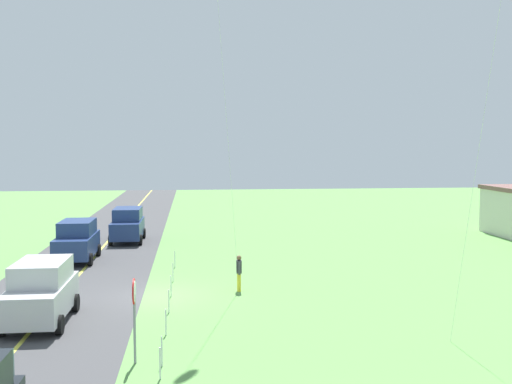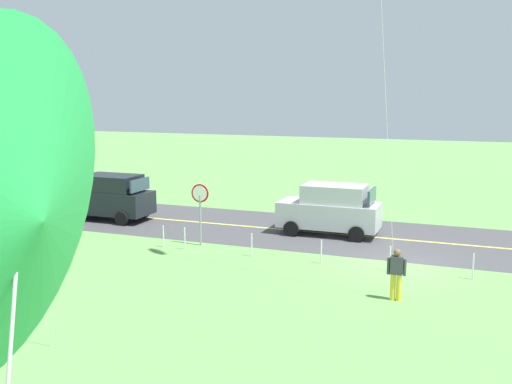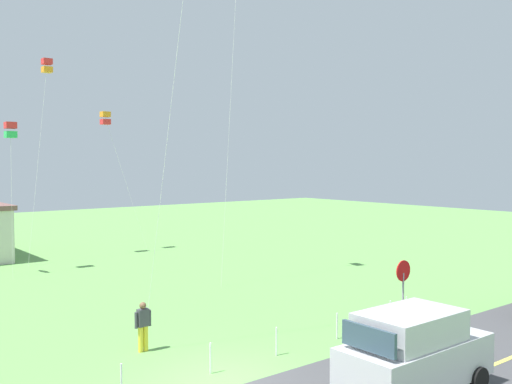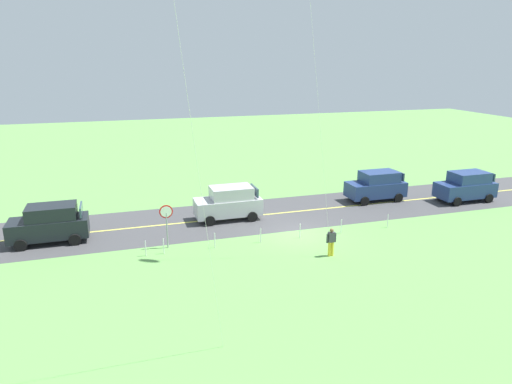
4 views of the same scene
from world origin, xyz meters
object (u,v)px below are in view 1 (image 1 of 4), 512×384
object	(u,v)px
stop_sign	(134,304)
person_adult_near	(239,272)
car_parked_west_near	(77,240)
car_parked_west_far	(128,224)
car_suv_foreground	(41,291)

from	to	relation	value
stop_sign	person_adult_near	distance (m)	9.24
car_parked_west_near	stop_sign	bearing A→B (deg)	16.03
car_parked_west_near	person_adult_near	world-z (taller)	car_parked_west_near
car_parked_west_far	car_parked_west_near	distance (m)	6.74
car_suv_foreground	car_parked_west_near	size ratio (longest dim) A/B	1.00
car_suv_foreground	car_parked_west_near	xyz separation A→B (m)	(-11.75, -0.91, 0.00)
car_parked_west_far	stop_sign	distance (m)	22.83
car_parked_west_near	stop_sign	world-z (taller)	stop_sign
car_suv_foreground	car_parked_west_near	world-z (taller)	same
stop_sign	car_suv_foreground	bearing A→B (deg)	-140.22
car_suv_foreground	person_adult_near	world-z (taller)	car_suv_foreground
car_parked_west_far	car_parked_west_near	world-z (taller)	same
stop_sign	person_adult_near	size ratio (longest dim) A/B	1.60
car_suv_foreground	stop_sign	bearing A→B (deg)	39.78
car_parked_west_near	stop_sign	distance (m)	16.95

